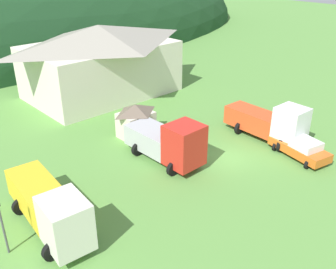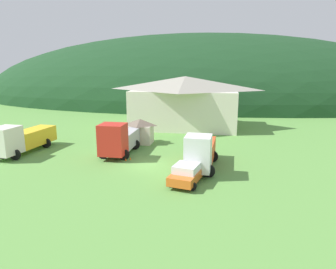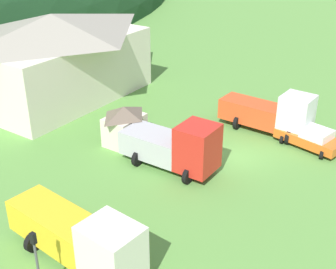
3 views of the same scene
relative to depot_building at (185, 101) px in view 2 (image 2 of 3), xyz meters
The scene contains 10 objects.
ground_plane 20.03m from the depot_building, 93.55° to the right, with size 200.00×200.00×0.00m, color #5B9342.
forested_hill_backdrop 39.90m from the depot_building, 91.75° to the left, with size 126.28×60.00×35.61m, color #193D1E.
depot_building is the anchor object (origin of this frame).
play_shed_cream 12.41m from the depot_building, 109.85° to the right, with size 3.15×2.40×3.05m.
heavy_rig_striped 24.04m from the depot_building, 130.90° to the right, with size 3.44×8.43×3.37m.
crane_truck_red 17.69m from the depot_building, 106.94° to the right, with size 3.36×6.92×3.69m.
heavy_rig_white 20.46m from the depot_building, 78.97° to the right, with size 3.18×7.48×3.63m.
service_pickup_orange 23.80m from the depot_building, 82.38° to the right, with size 3.11×5.25×1.66m.
traffic_cone_near_pickup 19.43m from the depot_building, 101.35° to the right, with size 0.36×0.36×0.55m, color orange.
traffic_cone_mid_row 18.96m from the depot_building, 100.55° to the right, with size 0.36×0.36×0.50m, color orange.
Camera 2 is at (6.89, -27.68, 9.47)m, focal length 32.87 mm.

